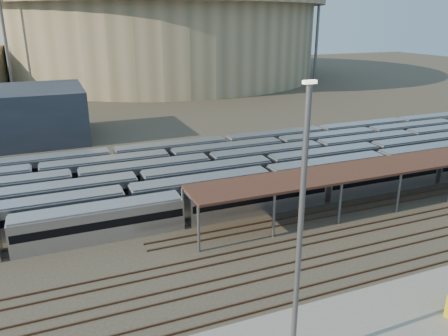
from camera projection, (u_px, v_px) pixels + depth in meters
ground at (274, 243)px, 46.50m from camera, size 420.00×420.00×0.00m
subway_trains at (222, 172)px, 62.60m from camera, size 127.42×23.90×3.60m
inspection_shed at (412, 163)px, 56.17m from camera, size 60.30×6.00×5.30m
empty_tracks at (299, 266)px, 42.09m from camera, size 170.00×9.62×0.18m
stadium at (164, 34)px, 172.62m from camera, size 124.00×124.00×32.50m
floodlight_0 at (3, 25)px, 125.49m from camera, size 4.00×1.00×38.40m
floodlight_2 at (318, 24)px, 152.14m from camera, size 4.00×1.00×38.40m
floodlight_3 at (66, 23)px, 176.38m from camera, size 4.00×1.00×38.40m
yard_light_pole at (300, 236)px, 26.98m from camera, size 0.81×0.36×19.32m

